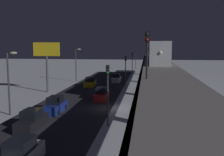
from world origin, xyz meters
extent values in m
plane|color=silver|center=(0.00, 0.00, 0.00)|extent=(240.00, 240.00, 0.00)
cube|color=#28282D|center=(5.26, 0.00, 0.00)|extent=(11.00, 96.30, 0.01)
cube|color=gray|center=(-6.58, 0.00, 5.15)|extent=(5.00, 96.30, 0.80)
cube|color=#38383D|center=(-4.20, 0.00, 5.15)|extent=(0.24, 94.37, 0.80)
cylinder|color=gray|center=(-6.58, -40.12, 2.38)|extent=(1.40, 1.40, 4.75)
cylinder|color=gray|center=(-6.58, -24.07, 2.38)|extent=(1.40, 1.40, 4.75)
cylinder|color=gray|center=(-6.58, -8.02, 2.38)|extent=(1.40, 1.40, 4.75)
cylinder|color=gray|center=(-6.58, 8.02, 2.38)|extent=(1.40, 1.40, 4.75)
cube|color=#B7BABF|center=(-6.58, -10.33, 7.25)|extent=(2.90, 18.00, 3.40)
cube|color=black|center=(-6.58, -10.33, 7.66)|extent=(2.94, 16.20, 0.90)
cube|color=#B7BABF|center=(-6.58, -28.93, 7.25)|extent=(2.90, 18.00, 3.40)
cube|color=black|center=(-6.58, -28.93, 7.66)|extent=(2.94, 16.20, 0.90)
sphere|color=white|center=(-6.58, -1.28, 7.42)|extent=(0.44, 0.44, 0.44)
cylinder|color=black|center=(-4.78, 11.73, 7.15)|extent=(0.16, 0.16, 3.20)
cube|color=black|center=(-4.78, 11.73, 9.10)|extent=(0.36, 0.28, 0.90)
sphere|color=#333333|center=(-4.78, 11.89, 9.33)|extent=(0.22, 0.22, 0.22)
sphere|color=red|center=(-4.78, 11.89, 8.87)|extent=(0.22, 0.22, 0.22)
cube|color=navy|center=(6.66, 2.75, 0.55)|extent=(1.80, 4.71, 1.10)
cube|color=black|center=(6.66, 2.75, 1.54)|extent=(1.58, 2.26, 0.87)
cylinder|color=black|center=(5.80, 4.21, 0.32)|extent=(0.20, 0.64, 0.64)
cylinder|color=black|center=(7.51, 4.21, 0.32)|extent=(0.20, 0.64, 0.64)
cylinder|color=black|center=(5.80, 1.29, 0.32)|extent=(0.20, 0.64, 0.64)
cylinder|color=black|center=(7.51, 1.29, 0.32)|extent=(0.20, 0.64, 0.64)
cube|color=silver|center=(2.06, -25.23, 0.55)|extent=(1.80, 4.54, 1.10)
cube|color=black|center=(2.06, -25.23, 1.54)|extent=(1.58, 2.18, 0.87)
cube|color=#A51E1E|center=(2.06, -5.33, 0.55)|extent=(1.80, 4.63, 1.10)
cube|color=black|center=(2.06, -5.33, 1.54)|extent=(1.58, 2.22, 0.87)
cube|color=black|center=(6.66, 9.55, 0.55)|extent=(1.80, 4.57, 1.10)
cube|color=black|center=(6.66, 9.55, 1.54)|extent=(1.58, 2.19, 0.87)
cube|color=gold|center=(6.66, -17.83, 0.55)|extent=(1.80, 4.40, 1.10)
cube|color=black|center=(6.66, -17.83, 1.54)|extent=(1.58, 2.11, 0.87)
cube|color=black|center=(3.86, 17.52, 1.54)|extent=(1.58, 2.16, 0.87)
cylinder|color=#2D2D2D|center=(-0.84, 7.75, 2.75)|extent=(0.16, 0.16, 5.50)
cube|color=black|center=(-0.84, 7.75, 5.95)|extent=(0.32, 0.32, 0.90)
sphere|color=black|center=(-0.84, 7.93, 6.25)|extent=(0.20, 0.20, 0.20)
sphere|color=black|center=(-0.84, 7.93, 5.95)|extent=(0.20, 0.20, 0.20)
sphere|color=#19E53F|center=(-0.84, 7.93, 5.65)|extent=(0.20, 0.20, 0.20)
cylinder|color=#2D2D2D|center=(-0.84, -15.00, 2.75)|extent=(0.16, 0.16, 5.50)
cube|color=black|center=(-0.84, -15.00, 5.95)|extent=(0.32, 0.32, 0.90)
sphere|color=black|center=(-0.84, -14.82, 6.25)|extent=(0.20, 0.20, 0.20)
sphere|color=yellow|center=(-0.84, -14.82, 5.95)|extent=(0.20, 0.20, 0.20)
sphere|color=black|center=(-0.84, -14.82, 5.65)|extent=(0.20, 0.20, 0.20)
cylinder|color=#2D2D2D|center=(-0.84, -37.75, 2.75)|extent=(0.16, 0.16, 5.50)
cube|color=black|center=(-0.84, -37.75, 5.95)|extent=(0.32, 0.32, 0.90)
sphere|color=black|center=(-0.84, -37.57, 6.25)|extent=(0.20, 0.20, 0.20)
sphere|color=black|center=(-0.84, -37.57, 5.95)|extent=(0.20, 0.20, 0.20)
sphere|color=#19E53F|center=(-0.84, -37.57, 5.65)|extent=(0.20, 0.20, 0.20)
cylinder|color=#2D2D2D|center=(-0.84, -60.50, 2.75)|extent=(0.16, 0.16, 5.50)
cube|color=black|center=(-0.84, -60.50, 5.95)|extent=(0.32, 0.32, 0.90)
sphere|color=black|center=(-0.84, -60.32, 6.25)|extent=(0.20, 0.20, 0.20)
sphere|color=black|center=(-0.84, -60.32, 5.95)|extent=(0.20, 0.20, 0.20)
sphere|color=#19E53F|center=(-0.84, -60.32, 5.65)|extent=(0.20, 0.20, 0.20)
cylinder|color=#4C4C51|center=(12.90, -10.62, 3.25)|extent=(0.36, 0.36, 6.50)
cube|color=yellow|center=(12.90, -10.62, 7.70)|extent=(4.80, 0.30, 2.40)
cylinder|color=#38383D|center=(11.56, 5.00, 3.75)|extent=(0.20, 0.20, 7.50)
ellipsoid|color=#F4E5B2|center=(10.76, 5.00, 7.50)|extent=(0.90, 0.44, 0.30)
cylinder|color=#38383D|center=(11.56, -25.00, 3.75)|extent=(0.20, 0.20, 7.50)
ellipsoid|color=#F4E5B2|center=(10.76, -25.00, 7.50)|extent=(0.90, 0.44, 0.30)
camera|label=1|loc=(-4.76, 33.84, 8.38)|focal=41.75mm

